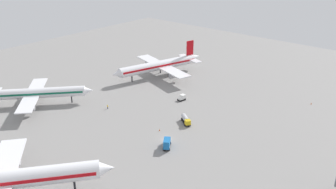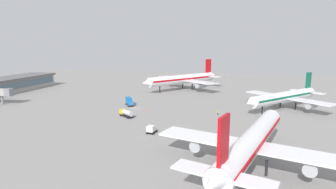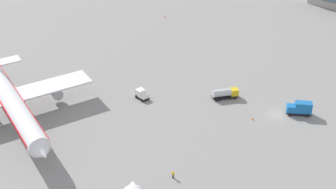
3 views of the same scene
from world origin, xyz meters
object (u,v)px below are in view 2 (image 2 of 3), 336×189
baggage_tug (151,129)px  airplane_at_gate (252,141)px  airplane_distant (183,79)px  ground_crew_worker (218,113)px  safety_cone_near_gate (145,110)px  catering_truck (129,102)px  airplane_taxiing (285,97)px  fuel_truck (126,113)px

baggage_tug → airplane_at_gate: bearing=66.5°
baggage_tug → airplane_distant: bearing=-169.0°
ground_crew_worker → safety_cone_near_gate: bearing=-23.2°
airplane_distant → catering_truck: 47.36m
airplane_taxiing → airplane_distant: size_ratio=0.80×
airplane_taxiing → safety_cone_near_gate: 53.97m
airplane_distant → fuel_truck: size_ratio=7.19×
airplane_distant → ground_crew_worker: bearing=61.1°
airplane_taxiing → baggage_tug: (40.67, -41.24, -3.71)m
baggage_tug → safety_cone_near_gate: size_ratio=5.68×
fuel_truck → airplane_distant: bearing=-62.2°
airplane_taxiing → airplane_distant: 59.25m
catering_truck → ground_crew_worker: size_ratio=3.39×
airplane_at_gate → ground_crew_worker: (-40.72, -9.33, -4.53)m
airplane_taxiing → fuel_truck: size_ratio=5.73×
airplane_distant → baggage_tug: bearing=42.0°
fuel_truck → ground_crew_worker: fuel_truck is taller
catering_truck → safety_cone_near_gate: size_ratio=9.44×
baggage_tug → ground_crew_worker: (-25.24, 16.82, -0.31)m
airplane_taxiing → safety_cone_near_gate: (15.20, -51.59, -4.57)m
catering_truck → airplane_taxiing: bearing=62.5°
baggage_tug → safety_cone_near_gate: bearing=-150.8°
airplane_taxiing → catering_truck: airplane_taxiing is taller
airplane_distant → ground_crew_worker: size_ratio=26.85×
fuel_truck → baggage_tug: 20.41m
airplane_at_gate → airplane_distant: airplane_distant is taller
airplane_distant → catering_truck: size_ratio=7.92×
airplane_taxiing → catering_truck: bearing=-40.3°
airplane_taxiing → baggage_tug: bearing=-3.6°
airplane_at_gate → catering_truck: (-47.69, -45.60, -3.69)m
airplane_distant → airplane_taxiing: bearing=89.9°
fuel_truck → catering_truck: size_ratio=1.10×
airplane_at_gate → airplane_taxiing: airplane_at_gate is taller
airplane_distant → fuel_truck: bearing=30.4°
safety_cone_near_gate → baggage_tug: bearing=22.1°
airplane_distant → safety_cone_near_gate: bearing=32.5°
catering_truck → safety_cone_near_gate: (6.74, 9.10, -1.40)m
airplane_at_gate → catering_truck: airplane_at_gate is taller
baggage_tug → ground_crew_worker: 30.34m
catering_truck → fuel_truck: bearing=-16.9°
airplane_at_gate → fuel_truck: airplane_at_gate is taller
ground_crew_worker → baggage_tug: bearing=33.6°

